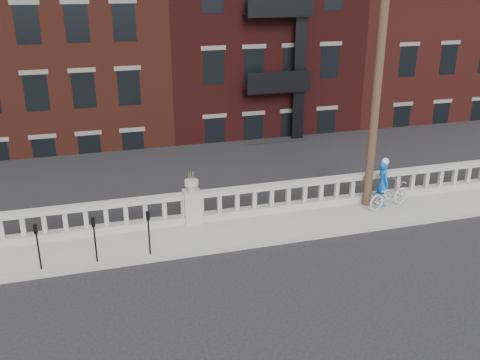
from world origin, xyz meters
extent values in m
plane|color=black|center=(0.00, 0.00, 0.00)|extent=(120.00, 120.00, 0.00)
cube|color=#9B9A90|center=(0.00, 3.00, 0.07)|extent=(32.00, 2.20, 0.15)
cube|color=#9B9A90|center=(0.00, 3.95, 0.28)|extent=(28.00, 0.34, 0.25)
cube|color=#9B9A90|center=(0.00, 3.95, 1.10)|extent=(28.00, 0.34, 0.16)
cube|color=#9B9A90|center=(0.00, 3.95, 0.70)|extent=(0.55, 0.55, 1.10)
cylinder|color=#9B9A90|center=(0.00, 3.95, 1.35)|extent=(0.24, 0.24, 0.20)
cylinder|color=#9B9A90|center=(0.00, 3.95, 1.53)|extent=(0.44, 0.44, 0.18)
cube|color=#605E59|center=(0.00, 4.30, -2.42)|extent=(36.00, 0.50, 5.15)
cube|color=black|center=(0.00, 25.95, -5.25)|extent=(80.00, 44.00, 0.50)
cube|color=#595651|center=(-2.00, 8.45, -3.00)|extent=(16.00, 7.00, 4.00)
cube|color=#595651|center=(22.00, 32.95, 4.00)|extent=(14.00, 14.00, 18.00)
cube|color=#4C1E15|center=(-4.00, 19.95, 2.00)|extent=(10.00, 14.00, 14.00)
cube|color=#380F0F|center=(6.00, 19.95, 2.75)|extent=(10.00, 14.00, 15.50)
cube|color=#4D1A17|center=(16.00, 19.95, 1.00)|extent=(10.00, 14.00, 12.00)
cylinder|color=#422D1E|center=(6.20, 3.60, 5.15)|extent=(0.28, 0.28, 10.00)
cylinder|color=black|center=(-4.64, 2.15, 0.70)|extent=(0.05, 0.05, 1.10)
cube|color=black|center=(-4.64, 2.15, 1.38)|extent=(0.10, 0.08, 0.26)
cube|color=black|center=(-4.64, 2.10, 1.42)|extent=(0.06, 0.01, 0.08)
cylinder|color=black|center=(-3.14, 2.15, 0.70)|extent=(0.05, 0.05, 1.10)
cube|color=black|center=(-3.14, 2.15, 1.38)|extent=(0.10, 0.08, 0.26)
cube|color=black|center=(-3.14, 2.10, 1.42)|extent=(0.06, 0.01, 0.08)
cylinder|color=black|center=(-1.64, 2.15, 0.70)|extent=(0.05, 0.05, 1.10)
cube|color=black|center=(-1.64, 2.15, 1.38)|extent=(0.10, 0.08, 0.26)
cube|color=black|center=(-1.64, 2.10, 1.42)|extent=(0.06, 0.01, 0.08)
imported|color=silver|center=(6.80, 3.20, 0.61)|extent=(1.86, 1.05, 0.92)
imported|color=blue|center=(6.68, 3.43, 0.97)|extent=(0.45, 0.63, 1.63)
camera|label=1|loc=(-3.04, -11.79, 7.71)|focal=40.00mm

